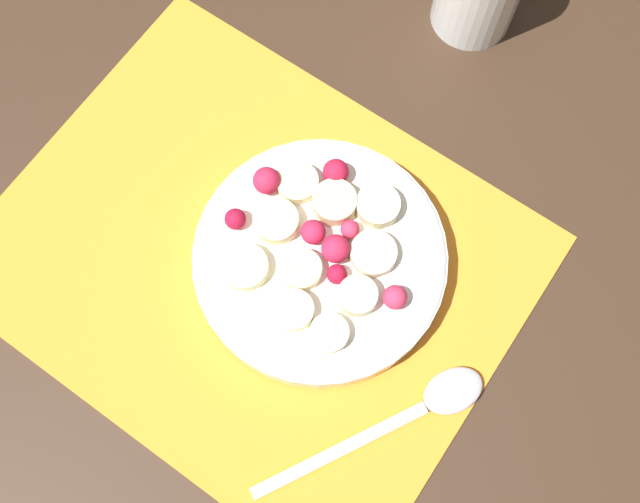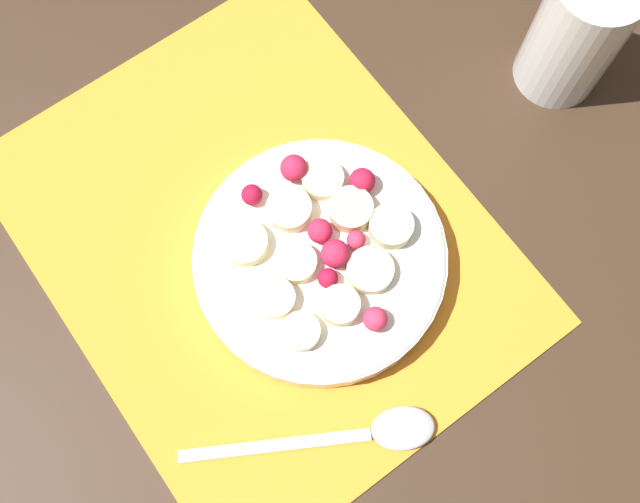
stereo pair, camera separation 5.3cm
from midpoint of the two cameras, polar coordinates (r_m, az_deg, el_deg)
ground_plane at (r=0.57m, az=-2.14°, el=0.53°), size 3.00×3.00×0.00m
placemat at (r=0.57m, az=-2.15°, el=0.62°), size 0.40×0.32×0.01m
fruit_bowl at (r=0.54m, az=2.77°, el=-0.86°), size 0.19×0.19×0.05m
spoon at (r=0.54m, az=6.29°, el=-14.86°), size 0.11×0.17×0.01m
drinking_glass at (r=0.63m, az=22.21°, el=15.53°), size 0.07×0.07×0.12m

